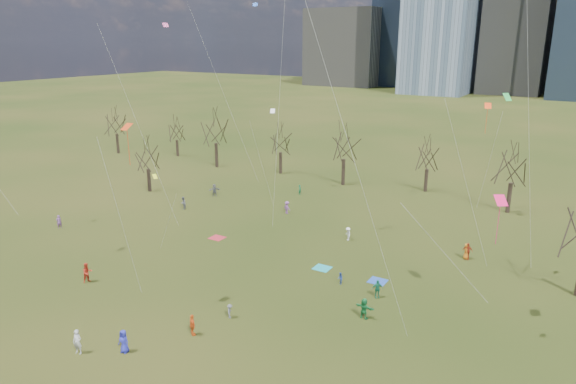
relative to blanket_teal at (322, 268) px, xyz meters
The scene contains 22 objects.
ground 12.17m from the blanket_teal, 110.55° to the right, with size 500.00×500.00×0.00m, color black.
bare_tree_row 26.89m from the blanket_teal, 99.59° to the left, with size 113.04×29.80×9.50m.
blanket_teal is the anchor object (origin of this frame).
blanket_navy 5.74m from the blanket_teal, ahead, with size 1.60×1.50×0.03m, color #244BAB.
blanket_crimson 13.91m from the blanket_teal, behind, with size 1.60×1.50×0.03m, color #B82434.
person_0 20.66m from the blanket_teal, 105.74° to the right, with size 0.86×0.56×1.76m, color #272BAC.
person_1 23.22m from the blanket_teal, 110.97° to the right, with size 0.68×0.44×1.85m, color beige.
person_2 22.07m from the blanket_teal, 141.05° to the right, with size 0.92×0.72×1.89m, color red.
person_3 12.33m from the blanket_teal, 99.45° to the right, with size 0.77×0.44×1.19m, color #5B5C60.
person_4 15.94m from the blanket_teal, 100.42° to the right, with size 1.01×0.42×1.72m, color #E85B19.
person_5 9.87m from the blanket_teal, 42.60° to the right, with size 1.62×0.52×1.75m, color #1B7B3A.
person_7 32.55m from the blanket_teal, 168.96° to the right, with size 0.60×0.39×1.64m, color #7A478E.
person_8 3.72m from the blanket_teal, 35.95° to the right, with size 0.54×0.42×1.12m, color #2645A8.
person_9 8.14m from the blanket_teal, 96.78° to the left, with size 0.97×0.56×1.50m, color white.
person_10 15.09m from the blanket_teal, 39.35° to the left, with size 1.05×0.44×1.79m, color #A42C17.
person_11 27.97m from the blanket_teal, 150.92° to the left, with size 1.64×0.52×1.77m, color slate.
person_12 15.05m from the blanket_teal, 39.84° to the left, with size 0.81×0.53×1.66m, color orange.
person_13 25.10m from the blanket_teal, 124.87° to the left, with size 0.53×0.34×1.44m, color #17693E.
person_14 25.15m from the blanket_teal, 164.32° to the left, with size 0.82×0.64×1.69m, color slate.
person_15 16.96m from the blanket_teal, 133.01° to the left, with size 1.06×0.61×1.64m, color #8C4C99.
person_16 7.47m from the blanket_teal, 22.63° to the right, with size 0.99×0.41×1.68m, color #19724C.
kites_airborne 13.23m from the blanket_teal, 150.16° to the left, with size 58.01×42.49×29.87m.
Camera 1 is at (25.27, -29.78, 21.49)m, focal length 32.00 mm.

